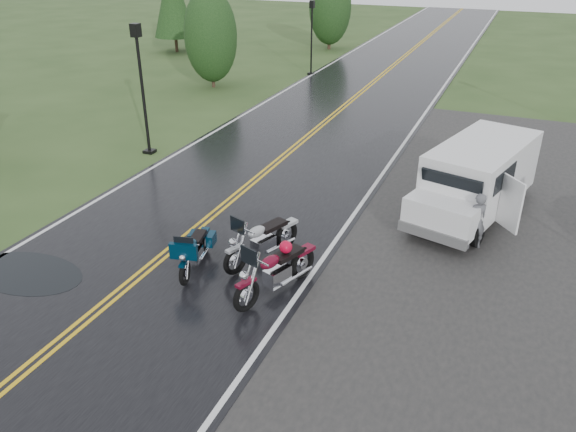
% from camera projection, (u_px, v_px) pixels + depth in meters
% --- Properties ---
extents(ground, '(120.00, 120.00, 0.00)m').
position_uv_depth(ground, '(153.00, 266.00, 13.90)').
color(ground, '#2D471E').
rests_on(ground, ground).
extents(road, '(8.00, 100.00, 0.04)m').
position_uv_depth(road, '(301.00, 143.00, 22.15)').
color(road, black).
rests_on(road, ground).
extents(motorcycle_red, '(1.69, 2.66, 1.48)m').
position_uv_depth(motorcycle_red, '(246.00, 284.00, 11.85)').
color(motorcycle_red, '#5B0A1D').
rests_on(motorcycle_red, ground).
extents(motorcycle_teal, '(1.19, 2.14, 1.20)m').
position_uv_depth(motorcycle_teal, '(184.00, 264.00, 12.84)').
color(motorcycle_teal, '#042033').
rests_on(motorcycle_teal, ground).
extents(motorcycle_silver, '(1.67, 2.58, 1.43)m').
position_uv_depth(motorcycle_silver, '(235.00, 250.00, 13.18)').
color(motorcycle_silver, '#9CA0A3').
rests_on(motorcycle_silver, ground).
extents(van_white, '(3.44, 5.81, 2.15)m').
position_uv_depth(van_white, '(420.00, 193.00, 15.23)').
color(van_white, white).
rests_on(van_white, ground).
extents(person_at_van, '(0.67, 0.62, 1.54)m').
position_uv_depth(person_at_van, '(476.00, 222.00, 14.34)').
color(person_at_van, '#545459').
rests_on(person_at_van, ground).
extents(lamp_post_near_left, '(0.40, 0.40, 4.72)m').
position_uv_depth(lamp_post_near_left, '(143.00, 91.00, 20.14)').
color(lamp_post_near_left, black).
rests_on(lamp_post_near_left, ground).
extents(lamp_post_far_left, '(0.36, 0.36, 4.16)m').
position_uv_depth(lamp_post_far_left, '(312.00, 38.00, 32.30)').
color(lamp_post_far_left, black).
rests_on(lamp_post_far_left, ground).
extents(tree_left_mid, '(2.78, 2.78, 4.35)m').
position_uv_depth(tree_left_mid, '(211.00, 46.00, 29.46)').
color(tree_left_mid, '#1E3D19').
rests_on(tree_left_mid, ground).
extents(tree_left_far, '(2.96, 2.96, 4.55)m').
position_uv_depth(tree_left_far, '(330.00, 16.00, 39.68)').
color(tree_left_far, '#1E3D19').
rests_on(tree_left_far, ground).
extents(pine_left_far, '(2.86, 2.86, 5.95)m').
position_uv_depth(pine_left_far, '(173.00, 7.00, 38.46)').
color(pine_left_far, '#1E3D19').
rests_on(pine_left_far, ground).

